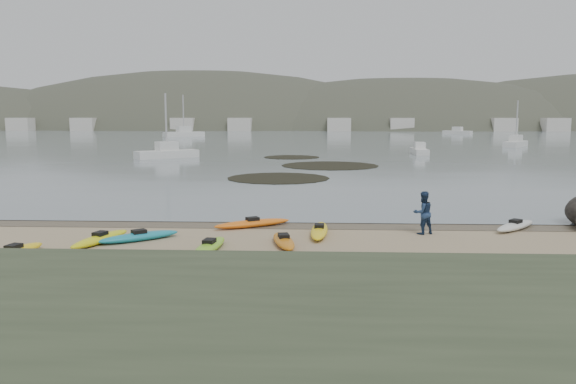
{
  "coord_description": "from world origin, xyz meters",
  "views": [
    {
      "loc": [
        1.18,
        -26.11,
        5.13
      ],
      "look_at": [
        0.0,
        0.0,
        1.5
      ],
      "focal_mm": 35.0,
      "sensor_mm": 36.0,
      "label": 1
    }
  ],
  "objects": [
    {
      "name": "ground",
      "position": [
        0.0,
        0.0,
        0.0
      ],
      "size": [
        600.0,
        600.0,
        0.0
      ],
      "primitive_type": "plane",
      "color": "tan",
      "rests_on": "ground"
    },
    {
      "name": "kelp_mats",
      "position": [
        0.47,
        28.35,
        0.03
      ],
      "size": [
        13.41,
        29.44,
        0.04
      ],
      "color": "black",
      "rests_on": "water"
    },
    {
      "name": "far_town",
      "position": [
        6.0,
        145.0,
        2.0
      ],
      "size": [
        199.0,
        5.0,
        4.0
      ],
      "color": "beige",
      "rests_on": "ground"
    },
    {
      "name": "bluff",
      "position": [
        0.0,
        -17.5,
        1.0
      ],
      "size": [
        60.0,
        8.0,
        2.0
      ],
      "primitive_type": "cube",
      "color": "#475138",
      "rests_on": "ground"
    },
    {
      "name": "far_hills",
      "position": [
        39.38,
        193.97,
        -15.93
      ],
      "size": [
        550.0,
        135.0,
        80.0
      ],
      "color": "#384235",
      "rests_on": "ground"
    },
    {
      "name": "water",
      "position": [
        0.0,
        300.0,
        0.01
      ],
      "size": [
        1200.0,
        1200.0,
        0.0
      ],
      "primitive_type": "plane",
      "color": "slate",
      "rests_on": "ground"
    },
    {
      "name": "kayaks",
      "position": [
        -1.87,
        -3.59,
        0.17
      ],
      "size": [
        21.93,
        8.64,
        0.34
      ],
      "color": "orange",
      "rests_on": "ground"
    },
    {
      "name": "moored_boats",
      "position": [
        0.68,
        81.68,
        0.55
      ],
      "size": [
        74.43,
        87.89,
        1.29
      ],
      "color": "silver",
      "rests_on": "ground"
    },
    {
      "name": "person_east",
      "position": [
        5.91,
        -2.12,
        0.93
      ],
      "size": [
        1.1,
        0.98,
        1.86
      ],
      "primitive_type": "imported",
      "rotation": [
        0.0,
        0.0,
        3.51
      ],
      "color": "navy",
      "rests_on": "ground"
    },
    {
      "name": "wet_sand",
      "position": [
        0.0,
        -0.3,
        0.0
      ],
      "size": [
        60.0,
        60.0,
        0.0
      ],
      "primitive_type": "plane",
      "color": "brown",
      "rests_on": "ground"
    }
  ]
}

